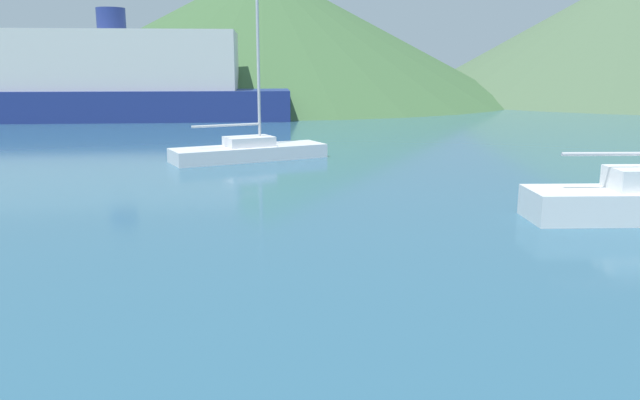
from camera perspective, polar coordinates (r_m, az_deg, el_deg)
The scene contains 4 objects.
sailboat_middle at distance 26.12m, azimuth -6.48°, elevation 4.56°, with size 6.61×4.12×7.81m.
ferry_distant at distance 48.66m, azimuth -18.22°, elevation 10.34°, with size 25.25×8.17×7.87m.
hill_central at distance 72.28m, azimuth -5.22°, elevation 14.88°, with size 55.91×55.91×14.60m.
hill_east at distance 81.64m, azimuth 26.72°, elevation 13.34°, with size 51.86×51.86×14.57m.
Camera 1 is at (-1.94, 1.89, 3.82)m, focal length 35.00 mm.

